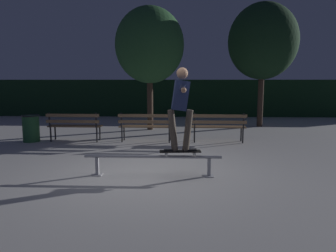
# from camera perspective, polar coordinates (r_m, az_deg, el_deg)

# --- Properties ---
(ground_plane) EXTENTS (90.00, 90.00, 0.00)m
(ground_plane) POSITION_cam_1_polar(r_m,az_deg,el_deg) (6.33, -2.61, -8.40)
(ground_plane) COLOR #ADAAA8
(hedge_backdrop) EXTENTS (24.00, 1.20, 1.89)m
(hedge_backdrop) POSITION_cam_1_polar(r_m,az_deg,el_deg) (16.72, 0.44, 5.12)
(hedge_backdrop) COLOR black
(hedge_backdrop) RESTS_ON ground
(grind_rail) EXTENTS (2.62, 0.18, 0.40)m
(grind_rail) POSITION_cam_1_polar(r_m,az_deg,el_deg) (6.06, -2.79, -6.11)
(grind_rail) COLOR #9E9EA3
(grind_rail) RESTS_ON ground
(skateboard) EXTENTS (0.79, 0.26, 0.09)m
(skateboard) POSITION_cam_1_polar(r_m,az_deg,el_deg) (6.00, 2.21, -4.63)
(skateboard) COLOR black
(skateboard) RESTS_ON grind_rail
(skateboarder) EXTENTS (0.63, 1.41, 1.56)m
(skateboarder) POSITION_cam_1_polar(r_m,az_deg,el_deg) (5.86, 2.29, 4.33)
(skateboarder) COLOR black
(skateboarder) RESTS_ON skateboard
(park_bench_leftmost) EXTENTS (1.61, 0.45, 0.88)m
(park_bench_leftmost) POSITION_cam_1_polar(r_m,az_deg,el_deg) (9.86, -16.57, 0.39)
(park_bench_leftmost) COLOR black
(park_bench_leftmost) RESTS_ON ground
(park_bench_left_center) EXTENTS (1.61, 0.45, 0.88)m
(park_bench_left_center) POSITION_cam_1_polar(r_m,az_deg,el_deg) (9.39, -4.04, 0.34)
(park_bench_left_center) COLOR black
(park_bench_left_center) RESTS_ON ground
(park_bench_right_center) EXTENTS (1.61, 0.45, 0.88)m
(park_bench_right_center) POSITION_cam_1_polar(r_m,az_deg,el_deg) (9.40, 9.11, 0.27)
(park_bench_right_center) COLOR black
(park_bench_right_center) RESTS_ON ground
(tree_far_right) EXTENTS (2.68, 2.68, 4.81)m
(tree_far_right) POSITION_cam_1_polar(r_m,az_deg,el_deg) (13.20, 16.74, 14.39)
(tree_far_right) COLOR #3D2D23
(tree_far_right) RESTS_ON ground
(tree_behind_benches) EXTENTS (2.50, 2.50, 4.48)m
(tree_behind_benches) POSITION_cam_1_polar(r_m,az_deg,el_deg) (11.86, -3.34, 14.32)
(tree_behind_benches) COLOR #3D2D23
(tree_behind_benches) RESTS_ON ground
(trash_can) EXTENTS (0.52, 0.52, 0.80)m
(trash_can) POSITION_cam_1_polar(r_m,az_deg,el_deg) (10.31, -23.50, -0.32)
(trash_can) COLOR #23562D
(trash_can) RESTS_ON ground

